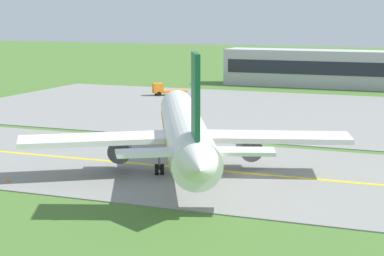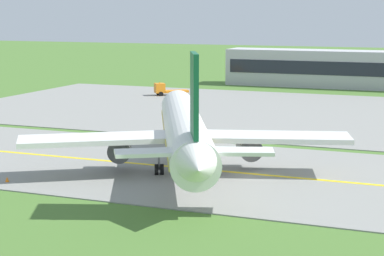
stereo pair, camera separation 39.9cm
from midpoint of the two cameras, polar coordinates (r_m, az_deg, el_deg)
The scene contains 7 objects.
ground_plane at distance 67.90m, azimuth 5.00°, elevation -3.87°, with size 500.00×500.00×0.00m, color #47702D.
taxiway_strip at distance 67.89m, azimuth 5.00°, elevation -3.83°, with size 240.00×28.00×0.10m, color gray.
taxiway_centreline at distance 67.88m, azimuth 5.00°, elevation -3.78°, with size 220.00×0.60×0.01m, color yellow.
airplane_lead at distance 68.24m, azimuth -0.43°, elevation -0.22°, with size 30.85×37.29×12.70m.
service_truck_fuel at distance 130.63m, azimuth -2.08°, elevation 3.20°, with size 6.33×5.52×2.59m.
terminal_building at distance 147.53m, azimuth 13.47°, elevation 4.74°, with size 54.27×8.35×8.94m.
traffic_cone_near_edge at distance 66.62m, azimuth -14.90°, elevation -4.16°, with size 0.44×0.44×0.60m, color orange.
Camera 2 is at (18.96, -63.23, 15.82)m, focal length 64.40 mm.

